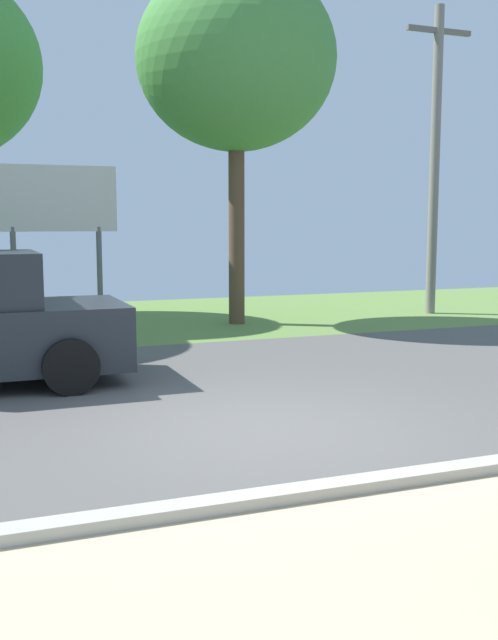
{
  "coord_description": "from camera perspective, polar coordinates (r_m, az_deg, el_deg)",
  "views": [
    {
      "loc": [
        -3.07,
        -7.35,
        2.28
      ],
      "look_at": [
        0.14,
        1.0,
        1.1
      ],
      "focal_mm": 41.39,
      "sensor_mm": 36.0,
      "label": 1
    }
  ],
  "objects": [
    {
      "name": "utility_pole",
      "position": [
        19.28,
        14.18,
        12.21
      ],
      "size": [
        1.8,
        0.24,
        7.51
      ],
      "color": "gray",
      "rests_on": "ground_plane"
    },
    {
      "name": "ground_plane",
      "position": [
        10.99,
        -4.36,
        -4.74
      ],
      "size": [
        40.0,
        22.0,
        0.2
      ],
      "color": "#565451"
    },
    {
      "name": "roadside_billboard",
      "position": [
        16.45,
        -14.72,
        8.2
      ],
      "size": [
        2.6,
        0.12,
        3.5
      ],
      "color": "slate",
      "rests_on": "ground_plane"
    },
    {
      "name": "tree_center_back",
      "position": [
        17.09,
        -1.0,
        19.48
      ],
      "size": [
        4.39,
        4.39,
        7.85
      ],
      "color": "brown",
      "rests_on": "ground_plane"
    }
  ]
}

